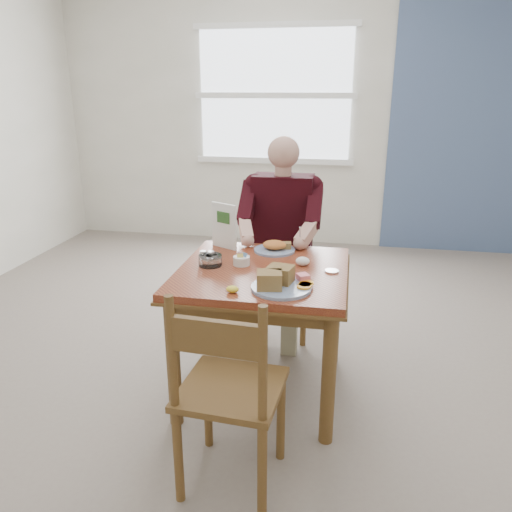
% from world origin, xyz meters
% --- Properties ---
extents(floor, '(6.00, 6.00, 0.00)m').
position_xyz_m(floor, '(0.00, 0.00, 0.00)').
color(floor, slate).
rests_on(floor, ground).
extents(wall_back, '(5.50, 0.00, 5.50)m').
position_xyz_m(wall_back, '(0.00, 3.00, 1.40)').
color(wall_back, silver).
rests_on(wall_back, ground).
extents(accent_panel, '(1.60, 0.02, 2.80)m').
position_xyz_m(accent_panel, '(1.60, 2.98, 1.40)').
color(accent_panel, '#485D86').
rests_on(accent_panel, ground).
extents(lemon_wedge, '(0.06, 0.04, 0.03)m').
position_xyz_m(lemon_wedge, '(-0.09, -0.35, 0.77)').
color(lemon_wedge, yellow).
rests_on(lemon_wedge, table).
extents(napkin, '(0.08, 0.07, 0.05)m').
position_xyz_m(napkin, '(0.21, 0.09, 0.77)').
color(napkin, white).
rests_on(napkin, table).
extents(metal_dish, '(0.09, 0.09, 0.01)m').
position_xyz_m(metal_dish, '(0.37, 0.02, 0.75)').
color(metal_dish, silver).
rests_on(metal_dish, table).
extents(window, '(1.72, 0.04, 1.42)m').
position_xyz_m(window, '(-0.40, 2.97, 1.60)').
color(window, white).
rests_on(window, wall_back).
extents(table, '(0.92, 0.92, 0.75)m').
position_xyz_m(table, '(0.00, 0.00, 0.64)').
color(table, brown).
rests_on(table, ground).
extents(chair_far, '(0.42, 0.42, 0.95)m').
position_xyz_m(chair_far, '(0.00, 0.80, 0.48)').
color(chair_far, brown).
rests_on(chair_far, ground).
extents(chair_near, '(0.45, 0.45, 0.95)m').
position_xyz_m(chair_near, '(-0.01, -0.76, 0.48)').
color(chair_near, brown).
rests_on(chair_near, ground).
extents(diner, '(0.53, 0.56, 1.39)m').
position_xyz_m(diner, '(0.00, 0.71, 0.81)').
color(diner, gray).
rests_on(diner, chair_far).
extents(near_plate, '(0.32, 0.30, 0.10)m').
position_xyz_m(near_plate, '(0.13, -0.26, 0.79)').
color(near_plate, white).
rests_on(near_plate, table).
extents(far_plate, '(0.28, 0.28, 0.07)m').
position_xyz_m(far_plate, '(0.02, 0.32, 0.77)').
color(far_plate, white).
rests_on(far_plate, table).
extents(caddy, '(0.12, 0.12, 0.07)m').
position_xyz_m(caddy, '(-0.13, 0.04, 0.78)').
color(caddy, white).
rests_on(caddy, table).
extents(shakers, '(0.08, 0.04, 0.08)m').
position_xyz_m(shakers, '(-0.31, 0.01, 0.79)').
color(shakers, white).
rests_on(shakers, table).
extents(creamer, '(0.14, 0.14, 0.06)m').
position_xyz_m(creamer, '(-0.29, -0.00, 0.78)').
color(creamer, white).
rests_on(creamer, table).
extents(menu, '(0.17, 0.10, 0.27)m').
position_xyz_m(menu, '(-0.30, 0.33, 0.89)').
color(menu, white).
rests_on(menu, table).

